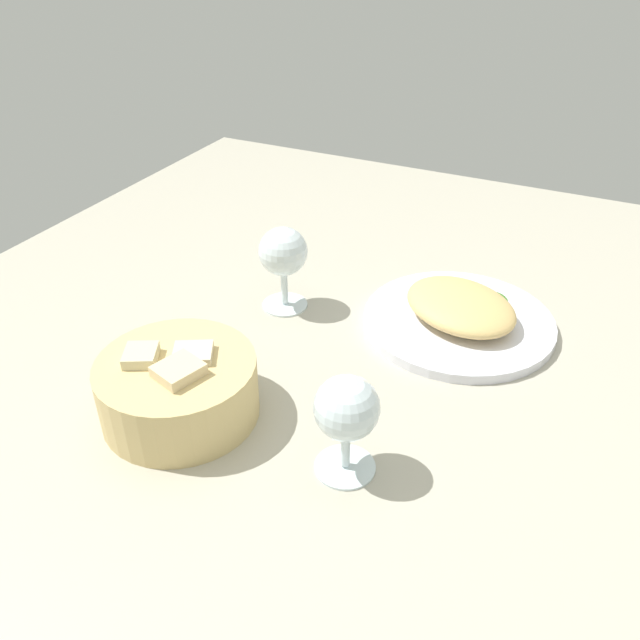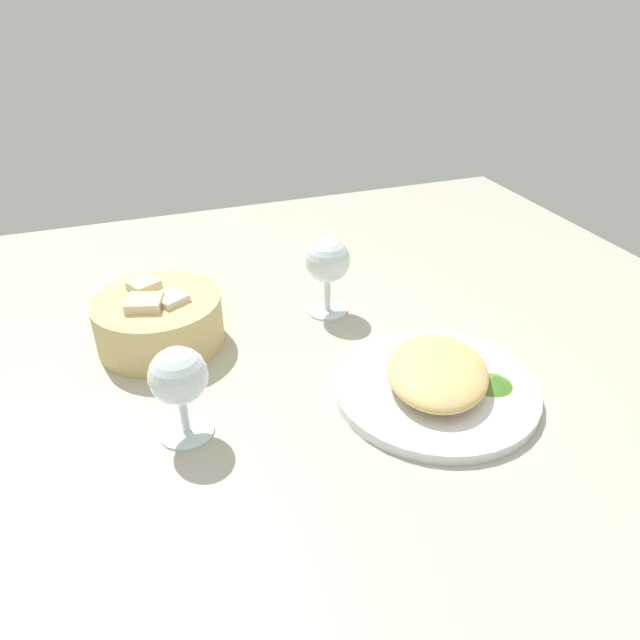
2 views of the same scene
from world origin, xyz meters
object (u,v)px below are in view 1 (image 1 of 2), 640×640
(plate, at_px, (458,322))
(wine_glass_near, at_px, (283,256))
(bread_basket, at_px, (178,387))
(wine_glass_far, at_px, (347,413))

(plate, distance_m, wine_glass_near, 0.26)
(bread_basket, distance_m, wine_glass_near, 0.26)
(plate, relative_size, bread_basket, 1.46)
(wine_glass_near, xyz_separation_m, wine_glass_far, (-0.21, 0.26, -0.01))
(plate, xyz_separation_m, wine_glass_near, (0.24, 0.06, 0.08))
(wine_glass_near, distance_m, wine_glass_far, 0.33)
(wine_glass_near, bearing_deg, bread_basket, 90.88)
(plate, height_order, wine_glass_near, wine_glass_near)
(bread_basket, bearing_deg, wine_glass_far, -179.08)
(wine_glass_far, bearing_deg, bread_basket, 0.92)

